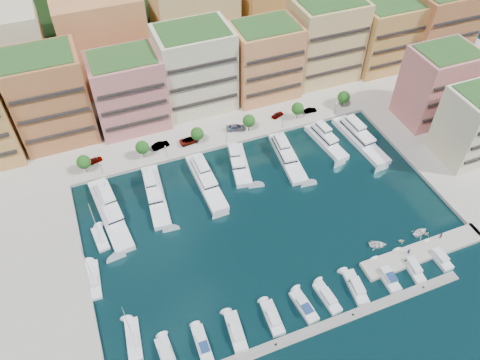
{
  "coord_description": "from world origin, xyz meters",
  "views": [
    {
      "loc": [
        -34.03,
        -66.21,
        91.64
      ],
      "look_at": [
        -3.78,
        10.73,
        6.0
      ],
      "focal_mm": 35.0,
      "sensor_mm": 36.0,
      "label": 1
    }
  ],
  "objects_px": {
    "lamppost_4": "(336,106)",
    "cruiser_5": "(327,298)",
    "lamppost_2": "(226,134)",
    "car_2": "(190,140)",
    "cruiser_1": "(202,344)",
    "tender_2": "(420,232)",
    "yacht_4": "(287,155)",
    "car_4": "(278,115)",
    "cruiser_0": "(167,357)",
    "person_1": "(440,236)",
    "yacht_0": "(109,210)",
    "yacht_1": "(155,193)",
    "yacht_3": "(239,162)",
    "cruiser_8": "(412,267)",
    "cruiser_4": "(304,306)",
    "tender_0": "(378,245)",
    "yacht_2": "(205,179)",
    "car_5": "(310,110)",
    "tree_0": "(84,162)",
    "tree_2": "(197,134)",
    "person_0": "(409,252)",
    "sailboat_1": "(94,280)",
    "tree_5": "(344,97)",
    "cruiser_7": "(387,276)",
    "lamppost_1": "(166,150)",
    "car_3": "(236,127)",
    "car_0": "(95,160)",
    "sailboat_0": "(134,340)",
    "tender_1": "(401,241)",
    "cruiser_6": "(356,287)",
    "tree_1": "(142,147)",
    "tree_4": "(298,109)",
    "yacht_6": "(359,137)",
    "lamppost_3": "(283,120)",
    "tree_3": "(249,121)",
    "cruiser_2": "(236,332)",
    "tender_3": "(427,234)",
    "cruiser_3": "(273,318)",
    "sailboat_2": "(101,239)",
    "car_1": "(160,145)"
  },
  "relations": [
    {
      "from": "lamppost_4",
      "to": "cruiser_5",
      "type": "distance_m",
      "value": 64.99
    },
    {
      "from": "lamppost_2",
      "to": "car_2",
      "type": "height_order",
      "value": "lamppost_2"
    },
    {
      "from": "cruiser_1",
      "to": "tender_2",
      "type": "xyz_separation_m",
      "value": [
        58.62,
        7.59,
        -0.15
      ]
    },
    {
      "from": "yacht_4",
      "to": "car_4",
      "type": "xyz_separation_m",
      "value": [
        4.98,
        17.06,
        0.61
      ]
    },
    {
      "from": "cruiser_0",
      "to": "person_1",
      "type": "distance_m",
      "value": 68.89
    },
    {
      "from": "yacht_0",
      "to": "yacht_1",
      "type": "bearing_deg",
      "value": 7.26
    },
    {
      "from": "yacht_3",
      "to": "cruiser_8",
      "type": "xyz_separation_m",
      "value": [
        24.76,
        -46.18,
        -0.66
      ]
    },
    {
      "from": "cruiser_4",
      "to": "yacht_4",
      "type": "bearing_deg",
      "value": 69.23
    },
    {
      "from": "person_1",
      "to": "tender_0",
      "type": "bearing_deg",
      "value": -11.55
    },
    {
      "from": "yacht_2",
      "to": "car_5",
      "type": "distance_m",
      "value": 43.09
    },
    {
      "from": "tree_0",
      "to": "tree_2",
      "type": "xyz_separation_m",
      "value": [
        32.0,
        0.0,
        0.0
      ]
    },
    {
      "from": "car_5",
      "to": "person_0",
      "type": "distance_m",
      "value": 56.43
    },
    {
      "from": "yacht_3",
      "to": "car_2",
      "type": "height_order",
      "value": "yacht_3"
    },
    {
      "from": "yacht_0",
      "to": "sailboat_1",
      "type": "xyz_separation_m",
      "value": [
        -7.1,
        -18.7,
        -0.9
      ]
    },
    {
      "from": "car_2",
      "to": "person_0",
      "type": "bearing_deg",
      "value": -152.67
    },
    {
      "from": "tree_5",
      "to": "cruiser_7",
      "type": "distance_m",
      "value": 62.29
    },
    {
      "from": "lamppost_1",
      "to": "tender_0",
      "type": "distance_m",
      "value": 61.63
    },
    {
      "from": "lamppost_1",
      "to": "person_0",
      "type": "relative_size",
      "value": 2.24
    },
    {
      "from": "cruiser_1",
      "to": "car_2",
      "type": "bearing_deg",
      "value": 75.16
    },
    {
      "from": "cruiser_7",
      "to": "car_3",
      "type": "xyz_separation_m",
      "value": [
        -13.39,
        59.91,
        1.28
      ]
    },
    {
      "from": "lamppost_4",
      "to": "car_0",
      "type": "distance_m",
      "value": 73.46
    },
    {
      "from": "sailboat_0",
      "to": "cruiser_7",
      "type": "bearing_deg",
      "value": -6.24
    },
    {
      "from": "yacht_3",
      "to": "tender_1",
      "type": "bearing_deg",
      "value": -55.46
    },
    {
      "from": "tree_5",
      "to": "car_0",
      "type": "relative_size",
      "value": 1.34
    },
    {
      "from": "cruiser_6",
      "to": "sailboat_0",
      "type": "height_order",
      "value": "sailboat_0"
    },
    {
      "from": "cruiser_8",
      "to": "car_5",
      "type": "xyz_separation_m",
      "value": [
        4.53,
        59.39,
        1.12
      ]
    },
    {
      "from": "tree_1",
      "to": "car_2",
      "type": "bearing_deg",
      "value": 5.43
    },
    {
      "from": "tree_4",
      "to": "tree_5",
      "type": "bearing_deg",
      "value": 0.0
    },
    {
      "from": "lamppost_1",
      "to": "yacht_0",
      "type": "distance_m",
      "value": 23.53
    },
    {
      "from": "yacht_6",
      "to": "lamppost_3",
      "type": "bearing_deg",
      "value": 146.34
    },
    {
      "from": "tree_3",
      "to": "cruiser_7",
      "type": "height_order",
      "value": "tree_3"
    },
    {
      "from": "lamppost_4",
      "to": "car_2",
      "type": "relative_size",
      "value": 0.72
    },
    {
      "from": "lamppost_3",
      "to": "car_3",
      "type": "height_order",
      "value": "lamppost_3"
    },
    {
      "from": "cruiser_6",
      "to": "cruiser_2",
      "type": "bearing_deg",
      "value": -179.99
    },
    {
      "from": "yacht_1",
      "to": "tender_3",
      "type": "relative_size",
      "value": 14.44
    },
    {
      "from": "lamppost_4",
      "to": "yacht_2",
      "type": "height_order",
      "value": "yacht_2"
    },
    {
      "from": "tree_4",
      "to": "sailboat_0",
      "type": "relative_size",
      "value": 0.43
    },
    {
      "from": "lamppost_2",
      "to": "cruiser_2",
      "type": "distance_m",
      "value": 58.9
    },
    {
      "from": "yacht_6",
      "to": "cruiser_2",
      "type": "distance_m",
      "value": 70.35
    },
    {
      "from": "cruiser_4",
      "to": "sailboat_1",
      "type": "xyz_separation_m",
      "value": [
        -41.07,
        23.23,
        -0.26
      ]
    },
    {
      "from": "yacht_3",
      "to": "cruiser_3",
      "type": "distance_m",
      "value": 47.31
    },
    {
      "from": "tree_4",
      "to": "person_1",
      "type": "bearing_deg",
      "value": -77.85
    },
    {
      "from": "yacht_2",
      "to": "sailboat_2",
      "type": "height_order",
      "value": "sailboat_2"
    },
    {
      "from": "yacht_6",
      "to": "cruiser_8",
      "type": "height_order",
      "value": "yacht_6"
    },
    {
      "from": "tree_2",
      "to": "cruiser_3",
      "type": "bearing_deg",
      "value": -92.22
    },
    {
      "from": "tree_2",
      "to": "tender_1",
      "type": "bearing_deg",
      "value": -55.56
    },
    {
      "from": "tree_5",
      "to": "car_1",
      "type": "relative_size",
      "value": 1.1
    },
    {
      "from": "lamppost_3",
      "to": "car_3",
      "type": "relative_size",
      "value": 0.72
    },
    {
      "from": "cruiser_6",
      "to": "car_0",
      "type": "distance_m",
      "value": 77.3
    },
    {
      "from": "cruiser_6",
      "to": "tender_1",
      "type": "bearing_deg",
      "value": 22.68
    }
  ]
}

